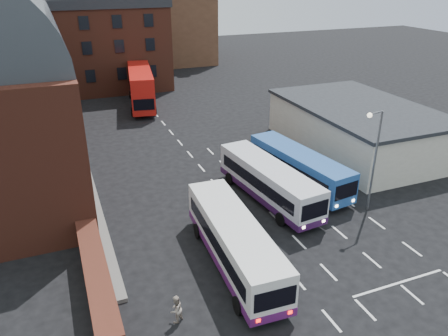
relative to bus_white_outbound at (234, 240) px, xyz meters
name	(u,v)px	position (x,y,z in m)	size (l,w,h in m)	color
ground	(290,272)	(2.64, -1.84, -1.70)	(180.00, 180.00, 0.00)	black
forecourt_wall	(98,282)	(-7.56, 0.16, -0.80)	(1.20, 10.00, 1.80)	#602B1E
cream_building	(358,127)	(17.64, 12.16, 0.46)	(10.40, 16.40, 4.25)	beige
brick_terrace	(84,50)	(-3.36, 44.16, 3.80)	(22.00, 10.00, 11.00)	brown
castle_keep	(141,26)	(8.64, 64.16, 4.30)	(22.00, 22.00, 12.00)	brown
bus_white_outbound	(234,240)	(0.00, 0.00, 0.00)	(3.01, 10.64, 2.88)	white
bus_white_inbound	(269,180)	(5.30, 6.12, -0.03)	(3.51, 10.53, 2.82)	silver
bus_blue	(299,166)	(8.64, 7.52, -0.07)	(3.75, 10.35, 2.76)	#25549F
bus_red_double	(141,87)	(1.87, 33.33, 0.73)	(4.40, 11.71, 4.58)	red
street_lamp	(374,152)	(10.99, 2.25, 2.73)	(1.47, 0.52, 7.35)	#5E6063
pedestrian_beige	(176,309)	(-4.32, -3.06, -0.96)	(0.71, 0.56, 1.47)	#B2A293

